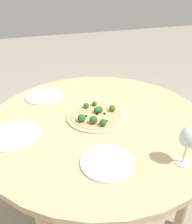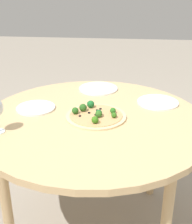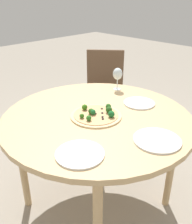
{
  "view_description": "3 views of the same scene",
  "coord_description": "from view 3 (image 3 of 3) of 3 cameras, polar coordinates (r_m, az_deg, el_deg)",
  "views": [
    {
      "loc": [
        0.93,
        -0.35,
        1.4
      ],
      "look_at": [
        -0.01,
        -0.01,
        0.79
      ],
      "focal_mm": 35.0,
      "sensor_mm": 36.0,
      "label": 1
    },
    {
      "loc": [
        -0.16,
        1.48,
        1.47
      ],
      "look_at": [
        -0.01,
        -0.01,
        0.79
      ],
      "focal_mm": 50.0,
      "sensor_mm": 36.0,
      "label": 2
    },
    {
      "loc": [
        -1.0,
        -0.99,
        1.48
      ],
      "look_at": [
        -0.01,
        -0.01,
        0.79
      ],
      "focal_mm": 40.0,
      "sensor_mm": 36.0,
      "label": 3
    }
  ],
  "objects": [
    {
      "name": "ground_plane",
      "position": [
        2.04,
        0.2,
        -20.16
      ],
      "size": [
        12.0,
        12.0,
        0.0
      ],
      "primitive_type": "plane",
      "color": "gray"
    },
    {
      "name": "dining_table",
      "position": [
        1.61,
        0.24,
        -2.87
      ],
      "size": [
        1.2,
        1.2,
        0.76
      ],
      "color": "tan",
      "rests_on": "ground_plane"
    },
    {
      "name": "pizza",
      "position": [
        1.56,
        0.15,
        -0.56
      ],
      "size": [
        0.32,
        0.32,
        0.06
      ],
      "color": "#DBBC89",
      "rests_on": "dining_table"
    },
    {
      "name": "plate_far",
      "position": [
        1.76,
        9.84,
        2.04
      ],
      "size": [
        0.22,
        0.22,
        0.01
      ],
      "color": "silver",
      "rests_on": "dining_table"
    },
    {
      "name": "wine_glass",
      "position": [
        1.96,
        4.95,
        8.57
      ],
      "size": [
        0.07,
        0.07,
        0.17
      ],
      "color": "silver",
      "rests_on": "dining_table"
    },
    {
      "name": "chair",
      "position": [
        2.61,
        1.91,
        4.02
      ],
      "size": [
        0.56,
        0.56,
        0.93
      ],
      "rotation": [
        0.0,
        0.0,
        -0.87
      ],
      "color": "brown",
      "rests_on": "ground_plane"
    },
    {
      "name": "plate_side",
      "position": [
        1.22,
        -3.71,
        -9.52
      ],
      "size": [
        0.24,
        0.24,
        0.01
      ],
      "color": "silver",
      "rests_on": "dining_table"
    },
    {
      "name": "plate_near",
      "position": [
        1.36,
        13.78,
        -6.23
      ],
      "size": [
        0.25,
        0.25,
        0.01
      ],
      "color": "silver",
      "rests_on": "dining_table"
    }
  ]
}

